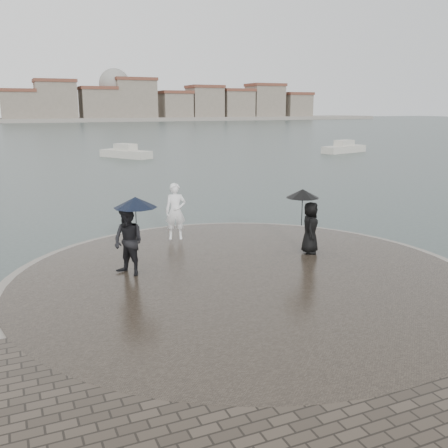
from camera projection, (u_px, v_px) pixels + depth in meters
name	position (u px, v px, depth m)	size (l,w,h in m)	color
ground	(320.00, 343.00, 10.08)	(400.00, 400.00, 0.00)	#2B3835
kerb_ring	(244.00, 282.00, 13.16)	(12.50, 12.50, 0.32)	gray
quay_tip	(244.00, 281.00, 13.15)	(11.90, 11.90, 0.36)	#2D261E
statue	(176.00, 211.00, 16.47)	(0.68, 0.45, 1.87)	white
visitor_left	(130.00, 232.00, 12.91)	(1.34, 1.22, 2.04)	black
visitor_right	(308.00, 217.00, 14.82)	(1.17, 1.05, 1.95)	black
boats	(129.00, 156.00, 44.55)	(50.62, 8.17, 1.50)	beige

